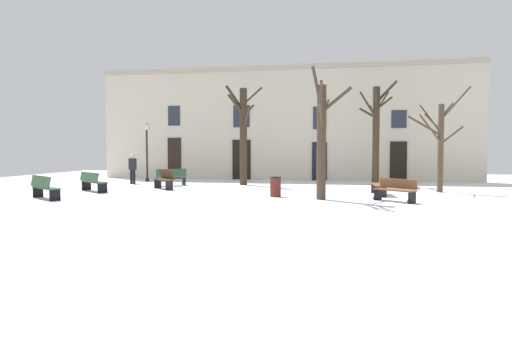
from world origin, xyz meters
The scene contains 15 objects.
ground_plane centered at (0.00, 0.00, 0.00)m, with size 38.39×38.39×0.00m, color white.
building_facade centered at (-0.01, 10.54, 3.68)m, with size 23.99×0.60×7.24m.
tree_center centered at (-1.52, 6.19, 2.84)m, with size 2.03×2.47×5.41m.
tree_near_facade centered at (5.56, 7.66, 2.94)m, with size 2.02×2.11×5.60m.
tree_right_of_center centered at (3.00, -0.07, 2.47)m, with size 1.51×2.80×4.98m.
tree_foreground centered at (8.12, 3.95, 2.29)m, with size 2.66×1.96×4.76m.
streetlamp centered at (-7.68, 7.40, 2.16)m, with size 0.30×0.30×3.51m.
litter_bin centered at (1.11, 0.58, 0.41)m, with size 0.47×0.47×0.82m.
bench_by_litter_bin centered at (-5.18, 4.89, 0.46)m, with size 1.58×1.38×0.91m.
bench_back_to_back_left centered at (-7.62, -2.01, 0.47)m, with size 1.81×1.42×0.92m.
bench_back_to_back_right centered at (-4.71, 2.92, 0.48)m, with size 1.40×1.38×0.94m.
bench_near_center_tree centered at (5.36, 2.12, 0.44)m, with size 0.60×1.84×0.84m.
bench_far_corner centered at (-7.42, 1.08, 0.47)m, with size 1.84×1.54×0.90m.
bench_near_lamp centered at (5.73, -0.20, 0.44)m, with size 1.53×1.40×0.85m.
person_near_bench centered at (-7.69, 5.56, 0.93)m, with size 0.40×0.26×1.68m.
Camera 1 is at (3.80, -17.32, 1.97)m, focal length 31.14 mm.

